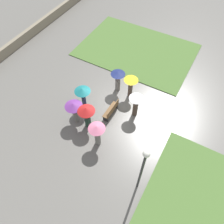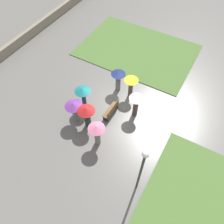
{
  "view_description": "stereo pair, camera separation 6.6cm",
  "coord_description": "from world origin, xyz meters",
  "px_view_note": "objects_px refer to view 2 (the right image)",
  "views": [
    {
      "loc": [
        8.23,
        4.61,
        12.12
      ],
      "look_at": [
        0.96,
        0.54,
        0.75
      ],
      "focal_mm": 35.0,
      "sensor_mm": 36.0,
      "label": 1
    },
    {
      "loc": [
        8.19,
        4.67,
        12.12
      ],
      "look_at": [
        0.96,
        0.54,
        0.75
      ],
      "focal_mm": 35.0,
      "sensor_mm": 36.0,
      "label": 2
    }
  ],
  "objects_px": {
    "crowd_person_purple": "(74,108)",
    "crowd_person_teal": "(83,93)",
    "lamp_post": "(142,167)",
    "crowd_person_white": "(136,102)",
    "crowd_person_yellow": "(131,83)",
    "park_bench": "(111,110)",
    "crowd_person_red": "(87,113)",
    "crowd_person_pink": "(97,132)",
    "crowd_person_navy": "(118,78)"
  },
  "relations": [
    {
      "from": "crowd_person_red",
      "to": "crowd_person_yellow",
      "type": "relative_size",
      "value": 1.03
    },
    {
      "from": "crowd_person_pink",
      "to": "crowd_person_yellow",
      "type": "relative_size",
      "value": 1.05
    },
    {
      "from": "park_bench",
      "to": "crowd_person_red",
      "type": "relative_size",
      "value": 0.81
    },
    {
      "from": "crowd_person_yellow",
      "to": "lamp_post",
      "type": "bearing_deg",
      "value": 12.09
    },
    {
      "from": "park_bench",
      "to": "lamp_post",
      "type": "relative_size",
      "value": 0.36
    },
    {
      "from": "crowd_person_purple",
      "to": "crowd_person_pink",
      "type": "xyz_separation_m",
      "value": [
        0.76,
        2.14,
        0.06
      ]
    },
    {
      "from": "crowd_person_teal",
      "to": "crowd_person_pink",
      "type": "bearing_deg",
      "value": 121.98
    },
    {
      "from": "park_bench",
      "to": "crowd_person_teal",
      "type": "height_order",
      "value": "crowd_person_teal"
    },
    {
      "from": "crowd_person_pink",
      "to": "crowd_person_red",
      "type": "height_order",
      "value": "crowd_person_pink"
    },
    {
      "from": "crowd_person_pink",
      "to": "crowd_person_yellow",
      "type": "bearing_deg",
      "value": 56.2
    },
    {
      "from": "crowd_person_pink",
      "to": "crowd_person_white",
      "type": "bearing_deg",
      "value": 38.09
    },
    {
      "from": "park_bench",
      "to": "lamp_post",
      "type": "bearing_deg",
      "value": 46.36
    },
    {
      "from": "park_bench",
      "to": "crowd_person_purple",
      "type": "relative_size",
      "value": 0.86
    },
    {
      "from": "lamp_post",
      "to": "crowd_person_yellow",
      "type": "distance_m",
      "value": 6.68
    },
    {
      "from": "crowd_person_white",
      "to": "crowd_person_red",
      "type": "height_order",
      "value": "crowd_person_red"
    },
    {
      "from": "crowd_person_pink",
      "to": "crowd_person_navy",
      "type": "relative_size",
      "value": 1.1
    },
    {
      "from": "crowd_person_yellow",
      "to": "park_bench",
      "type": "bearing_deg",
      "value": -27.61
    },
    {
      "from": "crowd_person_red",
      "to": "park_bench",
      "type": "bearing_deg",
      "value": -34.36
    },
    {
      "from": "crowd_person_red",
      "to": "crowd_person_teal",
      "type": "relative_size",
      "value": 0.97
    },
    {
      "from": "crowd_person_white",
      "to": "crowd_person_red",
      "type": "bearing_deg",
      "value": -79.8
    },
    {
      "from": "crowd_person_purple",
      "to": "lamp_post",
      "type": "bearing_deg",
      "value": -137.51
    },
    {
      "from": "lamp_post",
      "to": "crowd_person_white",
      "type": "distance_m",
      "value": 5.11
    },
    {
      "from": "crowd_person_red",
      "to": "crowd_person_teal",
      "type": "xyz_separation_m",
      "value": [
        -1.14,
        -1.02,
        0.15
      ]
    },
    {
      "from": "park_bench",
      "to": "crowd_person_white",
      "type": "relative_size",
      "value": 0.81
    },
    {
      "from": "crowd_person_pink",
      "to": "crowd_person_navy",
      "type": "distance_m",
      "value": 4.67
    },
    {
      "from": "crowd_person_purple",
      "to": "crowd_person_red",
      "type": "xyz_separation_m",
      "value": [
        -0.03,
        0.91,
        0.05
      ]
    },
    {
      "from": "crowd_person_pink",
      "to": "crowd_person_purple",
      "type": "bearing_deg",
      "value": 126.46
    },
    {
      "from": "park_bench",
      "to": "crowd_person_navy",
      "type": "bearing_deg",
      "value": -161.12
    },
    {
      "from": "lamp_post",
      "to": "crowd_person_white",
      "type": "bearing_deg",
      "value": -152.5
    },
    {
      "from": "lamp_post",
      "to": "crowd_person_red",
      "type": "xyz_separation_m",
      "value": [
        -2.03,
        -4.5,
        -1.4
      ]
    },
    {
      "from": "crowd_person_purple",
      "to": "crowd_person_teal",
      "type": "height_order",
      "value": "crowd_person_teal"
    },
    {
      "from": "crowd_person_red",
      "to": "crowd_person_yellow",
      "type": "distance_m",
      "value": 3.82
    },
    {
      "from": "crowd_person_purple",
      "to": "crowd_person_teal",
      "type": "bearing_deg",
      "value": -21.99
    },
    {
      "from": "crowd_person_purple",
      "to": "crowd_person_yellow",
      "type": "bearing_deg",
      "value": -57.54
    },
    {
      "from": "park_bench",
      "to": "crowd_person_yellow",
      "type": "xyz_separation_m",
      "value": [
        -2.08,
        0.35,
        0.84
      ]
    },
    {
      "from": "crowd_person_white",
      "to": "crowd_person_purple",
      "type": "xyz_separation_m",
      "value": [
        2.35,
        -3.15,
        -0.0
      ]
    },
    {
      "from": "crowd_person_purple",
      "to": "crowd_person_yellow",
      "type": "xyz_separation_m",
      "value": [
        -3.65,
        2.13,
        0.03
      ]
    },
    {
      "from": "crowd_person_pink",
      "to": "crowd_person_yellow",
      "type": "height_order",
      "value": "crowd_person_pink"
    },
    {
      "from": "crowd_person_white",
      "to": "lamp_post",
      "type": "bearing_deg",
      "value": -8.24
    },
    {
      "from": "crowd_person_white",
      "to": "crowd_person_pink",
      "type": "relative_size",
      "value": 0.98
    },
    {
      "from": "crowd_person_pink",
      "to": "crowd_person_red",
      "type": "relative_size",
      "value": 1.02
    },
    {
      "from": "crowd_person_white",
      "to": "crowd_person_red",
      "type": "xyz_separation_m",
      "value": [
        2.31,
        -2.24,
        0.05
      ]
    },
    {
      "from": "lamp_post",
      "to": "crowd_person_purple",
      "type": "bearing_deg",
      "value": -110.27
    },
    {
      "from": "crowd_person_white",
      "to": "crowd_person_teal",
      "type": "xyz_separation_m",
      "value": [
        1.18,
        -3.26,
        0.2
      ]
    },
    {
      "from": "park_bench",
      "to": "crowd_person_navy",
      "type": "height_order",
      "value": "crowd_person_navy"
    },
    {
      "from": "crowd_person_teal",
      "to": "crowd_person_navy",
      "type": "bearing_deg",
      "value": -131.63
    },
    {
      "from": "lamp_post",
      "to": "crowd_person_navy",
      "type": "bearing_deg",
      "value": -143.02
    },
    {
      "from": "crowd_person_purple",
      "to": "crowd_person_navy",
      "type": "bearing_deg",
      "value": -43.0
    },
    {
      "from": "lamp_post",
      "to": "crowd_person_white",
      "type": "relative_size",
      "value": 2.26
    },
    {
      "from": "crowd_person_white",
      "to": "crowd_person_navy",
      "type": "bearing_deg",
      "value": -160.14
    }
  ]
}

